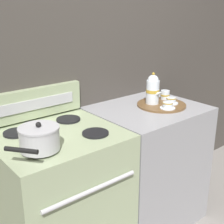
% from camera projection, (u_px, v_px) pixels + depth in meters
% --- Properties ---
extents(wall_back, '(6.00, 0.05, 2.20)m').
position_uv_depth(wall_back, '(78.00, 81.00, 2.20)').
color(wall_back, '#423D38').
rests_on(wall_back, ground).
extents(stove, '(0.71, 0.67, 0.93)m').
position_uv_depth(stove, '(60.00, 202.00, 1.92)').
color(stove, '#9EAD84').
rests_on(stove, ground).
extents(control_panel, '(0.70, 0.05, 0.19)m').
position_uv_depth(control_panel, '(31.00, 104.00, 1.95)').
color(control_panel, '#9EAD84').
rests_on(control_panel, stove).
extents(side_counter, '(0.77, 0.64, 0.92)m').
position_uv_depth(side_counter, '(146.00, 165.00, 2.37)').
color(side_counter, '#939399').
rests_on(side_counter, ground).
extents(saucepan, '(0.30, 0.28, 0.15)m').
position_uv_depth(saucepan, '(39.00, 138.00, 1.54)').
color(saucepan, '#B7B7BC').
rests_on(saucepan, stove).
extents(serving_tray, '(0.35, 0.35, 0.01)m').
position_uv_depth(serving_tray, '(161.00, 105.00, 2.26)').
color(serving_tray, brown).
rests_on(serving_tray, side_counter).
extents(teapot, '(0.10, 0.15, 0.23)m').
position_uv_depth(teapot, '(153.00, 89.00, 2.24)').
color(teapot, silver).
rests_on(teapot, serving_tray).
extents(teacup_left, '(0.11, 0.11, 0.04)m').
position_uv_depth(teacup_left, '(171.00, 101.00, 2.26)').
color(teacup_left, silver).
rests_on(teacup_left, serving_tray).
extents(teacup_right, '(0.11, 0.11, 0.04)m').
position_uv_depth(teacup_right, '(168.00, 105.00, 2.15)').
color(teacup_right, silver).
rests_on(teacup_right, serving_tray).
extents(creamer_jug, '(0.07, 0.07, 0.07)m').
position_uv_depth(creamer_jug, '(165.00, 95.00, 2.36)').
color(creamer_jug, silver).
rests_on(creamer_jug, serving_tray).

